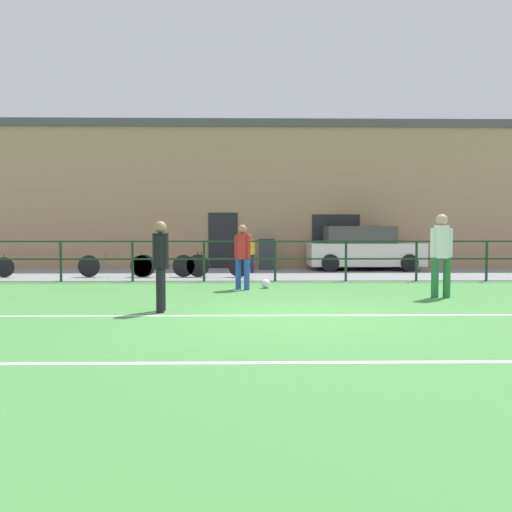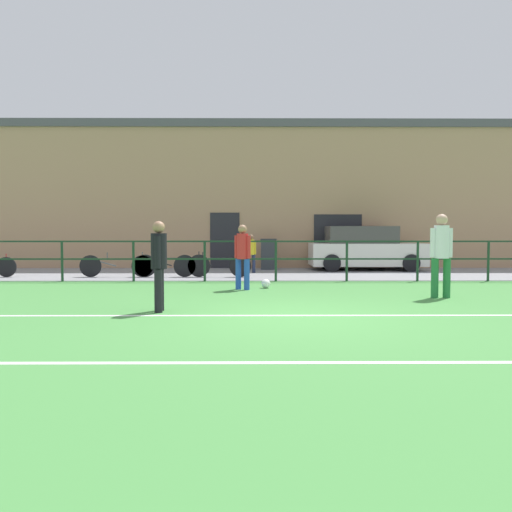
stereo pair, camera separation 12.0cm
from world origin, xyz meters
name	(u,v)px [view 2 (the right image)]	position (x,y,z in m)	size (l,w,h in m)	color
ground	(292,318)	(0.00, 0.00, -0.02)	(60.00, 44.00, 0.04)	#478C42
field_line_touchline	(292,315)	(0.00, 0.09, 0.00)	(36.00, 0.11, 0.00)	white
field_line_hash	(313,363)	(0.00, -3.05, 0.00)	(36.00, 0.11, 0.00)	white
pavement_strip	(272,274)	(0.00, 8.50, 0.01)	(48.00, 5.00, 0.02)	gray
perimeter_fence	(276,255)	(0.00, 6.00, 0.75)	(36.07, 0.07, 1.15)	#193823
clubhouse_facade	(269,196)	(0.00, 12.20, 2.81)	(28.00, 2.56, 5.59)	tan
player_goalkeeper	(159,260)	(-2.31, 0.54, 0.91)	(0.28, 0.44, 1.60)	black
player_striker	(441,250)	(3.35, 2.38, 1.01)	(0.49, 0.31, 1.78)	#237038
player_winger	(242,253)	(-0.90, 3.97, 0.89)	(0.39, 0.28, 1.57)	blue
soccer_ball_match	(266,284)	(-0.33, 4.28, 0.11)	(0.23, 0.23, 0.23)	white
spectator_child	(251,251)	(-0.70, 8.71, 0.75)	(0.34, 0.22, 1.28)	#232D4C
parked_car_red	(365,249)	(3.37, 9.98, 0.76)	(4.00, 1.81, 1.56)	silver
bicycle_parked_1	(116,266)	(-4.80, 7.20, 0.37)	(2.24, 0.04, 0.76)	black
bicycle_parked_2	(212,265)	(-1.88, 7.20, 0.37)	(2.36, 0.04, 0.77)	black
bicycle_parked_3	(172,265)	(-3.11, 7.20, 0.38)	(2.32, 0.04, 0.77)	black
trash_bin_0	(268,254)	(-0.08, 10.26, 0.58)	(0.57, 0.49, 1.11)	#33383D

